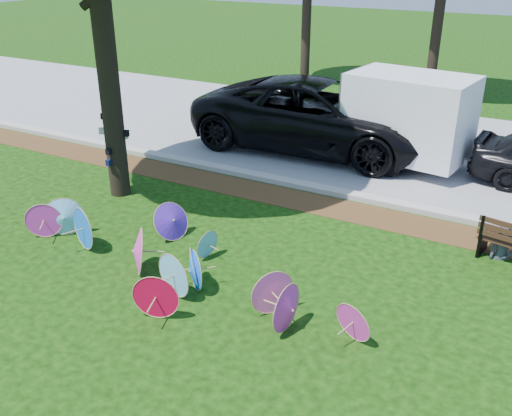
{
  "coord_description": "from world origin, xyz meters",
  "views": [
    {
      "loc": [
        4.88,
        -5.94,
        5.11
      ],
      "look_at": [
        0.5,
        2.0,
        0.9
      ],
      "focal_mm": 40.0,
      "sensor_mm": 36.0,
      "label": 1
    }
  ],
  "objects_px": {
    "parasol_pile": "(163,256)",
    "person_left": "(507,227)",
    "black_van": "(318,116)",
    "cargo_trailer": "(409,116)"
  },
  "relations": [
    {
      "from": "parasol_pile",
      "to": "black_van",
      "type": "distance_m",
      "value": 7.38
    },
    {
      "from": "cargo_trailer",
      "to": "person_left",
      "type": "distance_m",
      "value": 4.79
    },
    {
      "from": "parasol_pile",
      "to": "black_van",
      "type": "height_order",
      "value": "black_van"
    },
    {
      "from": "parasol_pile",
      "to": "person_left",
      "type": "height_order",
      "value": "person_left"
    },
    {
      "from": "parasol_pile",
      "to": "person_left",
      "type": "relative_size",
      "value": 5.43
    },
    {
      "from": "black_van",
      "to": "cargo_trailer",
      "type": "xyz_separation_m",
      "value": [
        2.45,
        -0.17,
        0.37
      ]
    },
    {
      "from": "person_left",
      "to": "parasol_pile",
      "type": "bearing_deg",
      "value": -169.72
    },
    {
      "from": "parasol_pile",
      "to": "person_left",
      "type": "bearing_deg",
      "value": 34.38
    },
    {
      "from": "parasol_pile",
      "to": "black_van",
      "type": "relative_size",
      "value": 1.03
    },
    {
      "from": "person_left",
      "to": "black_van",
      "type": "bearing_deg",
      "value": 118.94
    }
  ]
}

